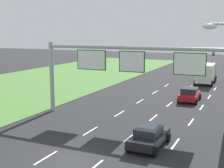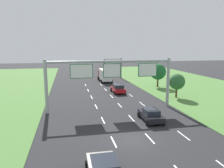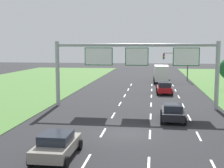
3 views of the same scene
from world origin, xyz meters
The scene contains 11 objects.
ground_plane centered at (0.00, 0.00, 0.00)m, with size 200.00×200.00×0.00m, color #262628.
lane_dashes_inner_left centered at (-1.75, 6.00, 0.00)m, with size 0.14×50.40×0.01m.
lane_dashes_inner_right centered at (1.75, 6.00, 0.00)m, with size 0.14×50.40×0.01m.
lane_dashes_slip centered at (5.25, 6.00, 0.00)m, with size 0.14×50.40×0.01m.
car_lead_silver centered at (3.67, 4.65, 0.74)m, with size 2.23×4.26×1.45m.
car_mid_lane centered at (3.48, 20.40, 0.83)m, with size 2.25×4.16×1.62m.
box_truck centered at (3.35, 34.17, 1.68)m, with size 2.76×7.17×3.11m.
sign_gantry centered at (0.11, 10.19, 4.92)m, with size 17.24×0.44×7.00m.
traffic_light_mast centered at (6.44, 37.62, 3.87)m, with size 4.76×0.49×5.60m.
roadside_tree_mid centered at (12.25, 14.73, 2.74)m, with size 2.68×2.68×4.10m.
roadside_tree_far centered at (13.12, 24.54, 3.26)m, with size 3.36×3.36×4.95m.
Camera 2 is at (-5.70, -18.33, 8.63)m, focal length 35.00 mm.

